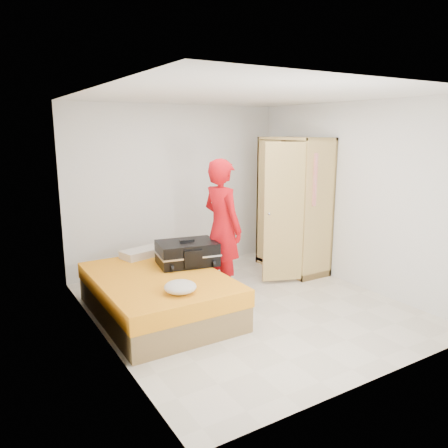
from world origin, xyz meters
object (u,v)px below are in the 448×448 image
person (222,228)px  round_cushion (180,287)px  bed (159,295)px  suitcase (187,253)px  wardrobe (292,209)px

person → round_cushion: size_ratio=5.30×
bed → person: (1.02, 0.19, 0.67)m
suitcase → person: bearing=7.1°
wardrobe → person: (-1.49, -0.33, -0.07)m
person → round_cushion: person is taller
person → suitcase: person is taller
bed → person: size_ratio=1.09×
round_cushion → person: bearing=39.6°
bed → wardrobe: 2.66m
person → suitcase: size_ratio=2.18×
bed → round_cushion: size_ratio=5.79×
suitcase → round_cushion: 1.04m
person → bed: bearing=92.2°
bed → wardrobe: wardrobe is taller
bed → wardrobe: bearing=11.8°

